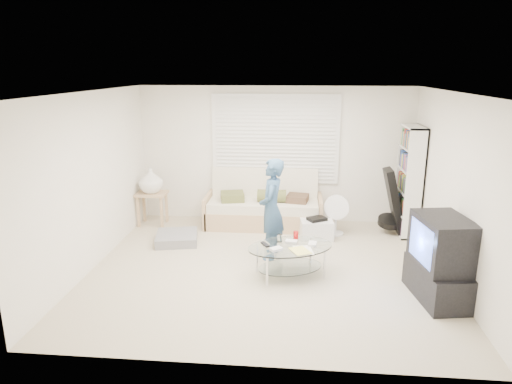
# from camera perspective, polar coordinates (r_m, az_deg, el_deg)

# --- Properties ---
(ground) EXTENTS (5.00, 5.00, 0.00)m
(ground) POSITION_cam_1_polar(r_m,az_deg,el_deg) (6.70, 1.29, -9.52)
(ground) COLOR #B5A78D
(ground) RESTS_ON ground
(room_shell) EXTENTS (5.02, 4.52, 2.51)m
(room_shell) POSITION_cam_1_polar(r_m,az_deg,el_deg) (6.66, 1.66, 5.08)
(room_shell) COLOR white
(room_shell) RESTS_ON ground
(window_blinds) EXTENTS (2.32, 0.08, 1.62)m
(window_blinds) POSITION_cam_1_polar(r_m,az_deg,el_deg) (8.37, 2.41, 6.62)
(window_blinds) COLOR silver
(window_blinds) RESTS_ON ground
(futon_sofa) EXTENTS (2.10, 0.85, 1.03)m
(futon_sofa) POSITION_cam_1_polar(r_m,az_deg,el_deg) (8.34, 0.97, -1.97)
(futon_sofa) COLOR tan
(futon_sofa) RESTS_ON ground
(grey_floor_pillow) EXTENTS (0.78, 0.78, 0.15)m
(grey_floor_pillow) POSITION_cam_1_polar(r_m,az_deg,el_deg) (7.73, -9.86, -5.66)
(grey_floor_pillow) COLOR slate
(grey_floor_pillow) RESTS_ON ground
(side_table) EXTENTS (0.54, 0.43, 1.07)m
(side_table) POSITION_cam_1_polar(r_m,az_deg,el_deg) (8.47, -12.98, 1.11)
(side_table) COLOR tan
(side_table) RESTS_ON ground
(bookshelf) EXTENTS (0.30, 0.79, 1.88)m
(bookshelf) POSITION_cam_1_polar(r_m,az_deg,el_deg) (8.22, 18.57, 1.33)
(bookshelf) COLOR white
(bookshelf) RESTS_ON ground
(guitar_case) EXTENTS (0.45, 0.42, 1.13)m
(guitar_case) POSITION_cam_1_polar(r_m,az_deg,el_deg) (8.23, 16.76, -1.63)
(guitar_case) COLOR black
(guitar_case) RESTS_ON ground
(floor_fan) EXTENTS (0.44, 0.29, 0.72)m
(floor_fan) POSITION_cam_1_polar(r_m,az_deg,el_deg) (7.98, 9.98, -2.40)
(floor_fan) COLOR white
(floor_fan) RESTS_ON ground
(storage_bin) EXTENTS (0.57, 0.43, 0.37)m
(storage_bin) POSITION_cam_1_polar(r_m,az_deg,el_deg) (7.82, 7.58, -4.59)
(storage_bin) COLOR white
(storage_bin) RESTS_ON ground
(tv_unit) EXTENTS (0.67, 1.05, 1.07)m
(tv_unit) POSITION_cam_1_polar(r_m,az_deg,el_deg) (6.12, 22.03, -7.88)
(tv_unit) COLOR black
(tv_unit) RESTS_ON ground
(coffee_table) EXTENTS (1.39, 1.15, 0.56)m
(coffee_table) POSITION_cam_1_polar(r_m,az_deg,el_deg) (6.36, 4.34, -7.45)
(coffee_table) COLOR silver
(coffee_table) RESTS_ON ground
(standing_person) EXTENTS (0.40, 0.58, 1.53)m
(standing_person) POSITION_cam_1_polar(r_m,az_deg,el_deg) (6.82, 1.95, -2.16)
(standing_person) COLOR navy
(standing_person) RESTS_ON ground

